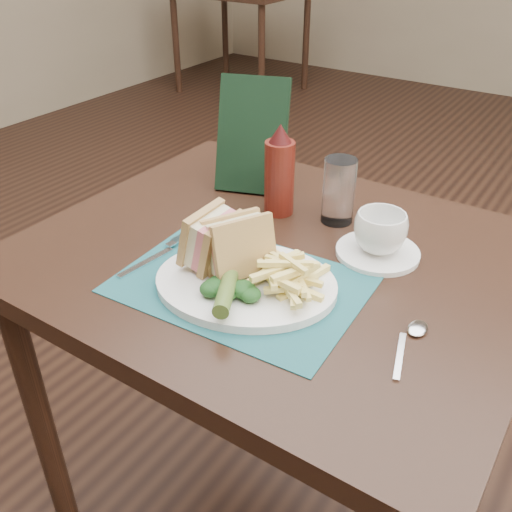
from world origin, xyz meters
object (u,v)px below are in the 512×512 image
(plate, at_px, (246,283))
(saucer, at_px, (378,252))
(sandwich_half_b, at_px, (233,239))
(table_main, at_px, (275,397))
(table_bg_left, at_px, (242,41))
(sandwich_half_a, at_px, (201,235))
(placemat, at_px, (241,284))
(check_presenter, at_px, (252,135))
(coffee_cup, at_px, (380,232))
(drinking_glass, at_px, (339,191))
(ketchup_bottle, at_px, (280,170))

(plate, distance_m, saucer, 0.26)
(sandwich_half_b, bearing_deg, table_main, 107.34)
(table_main, relative_size, plate, 3.00)
(table_bg_left, bearing_deg, sandwich_half_a, -55.96)
(table_bg_left, distance_m, placemat, 3.82)
(table_bg_left, relative_size, sandwich_half_a, 9.00)
(check_presenter, bearing_deg, table_main, -65.88)
(check_presenter, bearing_deg, table_bg_left, 105.77)
(sandwich_half_a, distance_m, coffee_cup, 0.32)
(sandwich_half_a, height_order, sandwich_half_b, sandwich_half_b)
(table_bg_left, relative_size, placemat, 2.27)
(table_bg_left, distance_m, sandwich_half_b, 3.80)
(check_presenter, bearing_deg, drinking_glass, -29.54)
(table_bg_left, bearing_deg, placemat, -54.95)
(saucer, xyz_separation_m, drinking_glass, (-0.12, 0.08, 0.06))
(sandwich_half_a, bearing_deg, check_presenter, 107.79)
(placemat, relative_size, coffee_cup, 4.24)
(drinking_glass, bearing_deg, ketchup_bottle, -164.41)
(coffee_cup, relative_size, check_presenter, 0.38)
(saucer, relative_size, check_presenter, 0.61)
(plate, bearing_deg, ketchup_bottle, 91.69)
(table_bg_left, bearing_deg, ketchup_bottle, -53.70)
(saucer, height_order, ketchup_bottle, ketchup_bottle)
(plate, height_order, sandwich_half_b, sandwich_half_b)
(table_main, relative_size, ketchup_bottle, 4.84)
(table_main, relative_size, placemat, 2.27)
(table_main, distance_m, drinking_glass, 0.47)
(table_main, distance_m, ketchup_bottle, 0.49)
(placemat, bearing_deg, check_presenter, 121.19)
(table_bg_left, height_order, ketchup_bottle, ketchup_bottle)
(table_main, bearing_deg, sandwich_half_b, -100.57)
(sandwich_half_a, xyz_separation_m, drinking_glass, (0.11, 0.29, -0.00))
(saucer, bearing_deg, sandwich_half_b, -132.31)
(table_main, bearing_deg, sandwich_half_a, -121.54)
(placemat, relative_size, check_presenter, 1.62)
(sandwich_half_b, height_order, ketchup_bottle, ketchup_bottle)
(sandwich_half_b, relative_size, check_presenter, 0.43)
(ketchup_bottle, distance_m, check_presenter, 0.14)
(sandwich_half_a, relative_size, coffee_cup, 1.07)
(coffee_cup, xyz_separation_m, drinking_glass, (-0.12, 0.08, 0.02))
(sandwich_half_b, distance_m, drinking_glass, 0.28)
(check_presenter, bearing_deg, sandwich_half_a, -90.10)
(placemat, bearing_deg, coffee_cup, 54.85)
(drinking_glass, height_order, check_presenter, check_presenter)
(table_bg_left, xyz_separation_m, plate, (2.20, -3.12, 0.38))
(table_bg_left, relative_size, check_presenter, 3.68)
(plate, distance_m, sandwich_half_b, 0.08)
(table_main, height_order, placemat, placemat)
(plate, bearing_deg, table_main, 79.42)
(saucer, height_order, drinking_glass, drinking_glass)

